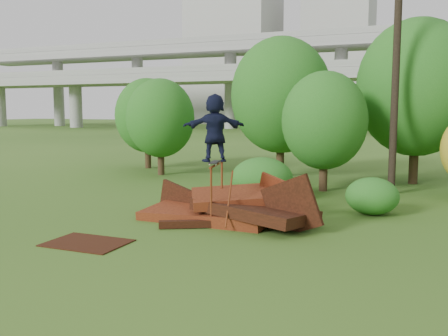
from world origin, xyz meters
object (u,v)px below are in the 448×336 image
at_px(skater, 215,128).
at_px(utility_pole, 396,73).
at_px(flat_plate, 87,243).
at_px(scrap_pile, 231,208).

distance_m(skater, utility_pole, 8.55).
relative_size(skater, flat_plate, 0.99).
bearing_deg(skater, utility_pole, -154.65).
bearing_deg(utility_pole, flat_plate, -120.99).
xyz_separation_m(flat_plate, utility_pole, (6.25, 10.40, 4.60)).
bearing_deg(utility_pole, scrap_pile, -120.77).
xyz_separation_m(scrap_pile, utility_pole, (3.96, 6.66, 4.25)).
bearing_deg(scrap_pile, skater, -117.72).
bearing_deg(skater, flat_plate, 23.93).
xyz_separation_m(skater, utility_pole, (4.24, 7.19, 1.86)).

